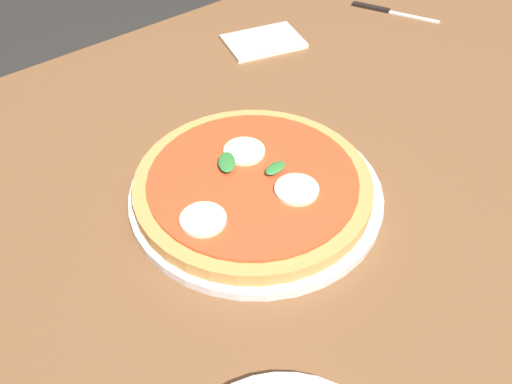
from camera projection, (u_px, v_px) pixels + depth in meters
The scene contains 5 objects.
dining_table at pixel (298, 241), 0.79m from camera, with size 1.50×1.01×0.73m.
serving_tray at pixel (256, 194), 0.72m from camera, with size 0.32×0.32×0.01m, color silver.
pizza at pixel (253, 185), 0.71m from camera, with size 0.30×0.30×0.03m.
napkin at pixel (264, 42), 1.00m from camera, with size 0.13×0.09×0.01m, color white.
knife at pixel (384, 10), 1.09m from camera, with size 0.08×0.16×0.01m.
Camera 1 is at (0.37, 0.37, 1.24)m, focal length 40.31 mm.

